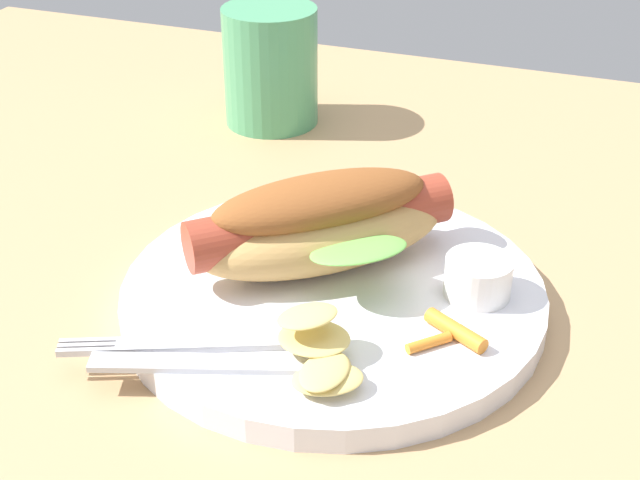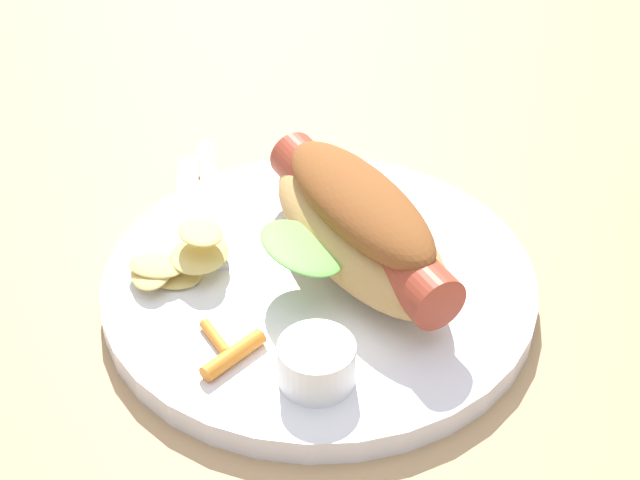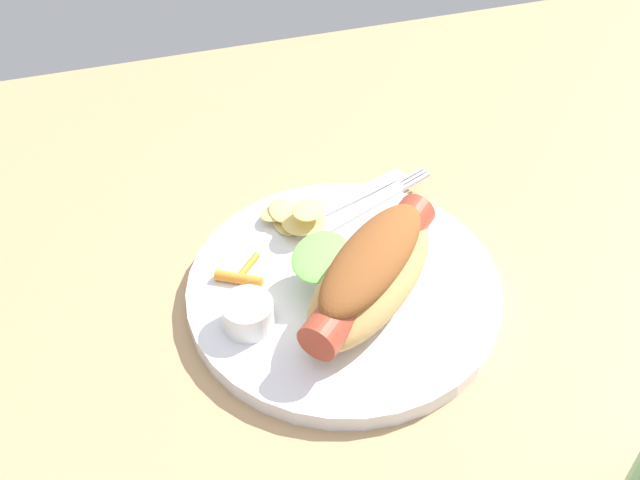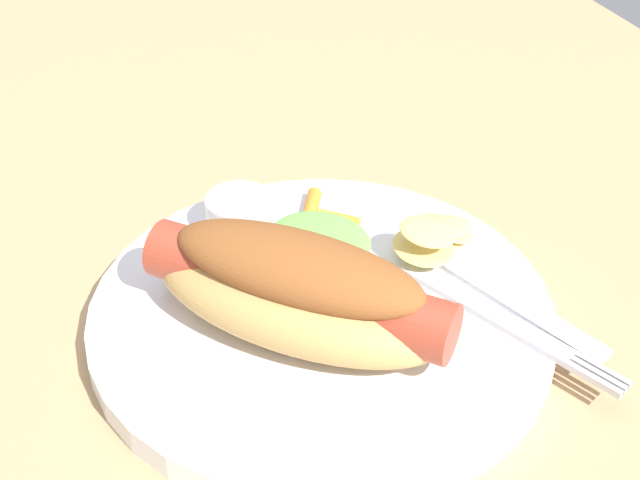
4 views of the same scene
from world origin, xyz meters
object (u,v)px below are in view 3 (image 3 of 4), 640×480
object	(u,v)px
plate	(345,290)
carrot_garnish	(241,275)
knife	(344,201)
sauce_ramekin	(248,316)
hot_dog	(368,268)
chips_pile	(293,216)
fork	(368,205)

from	to	relation	value
plate	carrot_garnish	size ratio (longest dim) A/B	6.03
knife	sauce_ramekin	bearing A→B (deg)	-153.52
hot_dog	carrot_garnish	world-z (taller)	hot_dog
chips_pile	plate	bearing A→B (deg)	105.68
plate	chips_pile	world-z (taller)	chips_pile
sauce_ramekin	carrot_garnish	distance (cm)	5.29
fork	knife	world-z (taller)	same
sauce_ramekin	chips_pile	size ratio (longest dim) A/B	0.63
knife	chips_pile	size ratio (longest dim) A/B	2.13
chips_pile	carrot_garnish	xyz separation A→B (cm)	(5.90, 5.17, -0.69)
hot_dog	knife	size ratio (longest dim) A/B	1.21
fork	carrot_garnish	bearing A→B (deg)	179.98
fork	plate	bearing A→B (deg)	-142.98
plate	sauce_ramekin	distance (cm)	9.19
fork	knife	distance (cm)	2.20
hot_dog	fork	distance (cm)	11.08
hot_dog	fork	size ratio (longest dim) A/B	1.22
hot_dog	sauce_ramekin	size ratio (longest dim) A/B	4.11
hot_dog	chips_pile	size ratio (longest dim) A/B	2.58
carrot_garnish	plate	bearing A→B (deg)	159.96
chips_pile	hot_dog	bearing A→B (deg)	110.68
hot_dog	carrot_garnish	distance (cm)	10.84
plate	knife	world-z (taller)	knife
carrot_garnish	knife	bearing A→B (deg)	-148.80
sauce_ramekin	carrot_garnish	xyz separation A→B (cm)	(-0.49, -5.21, -0.80)
plate	knife	size ratio (longest dim) A/B	1.90
plate	carrot_garnish	world-z (taller)	carrot_garnish
plate	fork	xyz separation A→B (cm)	(-4.92, -8.64, 1.00)
carrot_garnish	fork	bearing A→B (deg)	-156.68
carrot_garnish	chips_pile	bearing A→B (deg)	-138.78
hot_dog	chips_pile	distance (cm)	10.47
plate	fork	size ratio (longest dim) A/B	1.90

